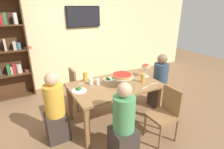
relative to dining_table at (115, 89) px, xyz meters
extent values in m
plane|color=#846042|center=(0.00, 0.00, -0.65)|extent=(12.00, 12.00, 0.00)
cube|color=beige|center=(0.00, 2.20, 0.75)|extent=(8.00, 0.12, 2.80)
cube|color=olive|center=(0.00, 0.00, 0.07)|extent=(1.57, 0.98, 0.04)
cube|color=olive|center=(-0.72, -0.43, -0.30)|extent=(0.07, 0.07, 0.70)
cube|color=olive|center=(0.72, -0.43, -0.30)|extent=(0.07, 0.07, 0.70)
cube|color=olive|center=(-0.72, 0.43, -0.30)|extent=(0.07, 0.07, 0.70)
cube|color=olive|center=(0.72, 0.43, -0.30)|extent=(0.07, 0.07, 0.70)
cube|color=#4C2D19|center=(-1.18, 1.98, 0.45)|extent=(0.03, 0.30, 2.20)
cube|color=#4C2D19|center=(-1.71, 2.12, 0.45)|extent=(1.10, 0.02, 2.20)
cube|color=#4C2D19|center=(-1.71, 1.98, -0.64)|extent=(1.04, 0.28, 0.02)
cube|color=#4C2D19|center=(-1.71, 1.98, -0.09)|extent=(1.04, 0.28, 0.02)
cube|color=#4C2D19|center=(-1.71, 1.98, 0.46)|extent=(1.04, 0.28, 0.02)
cube|color=#3D3838|center=(-1.80, 1.98, 0.03)|extent=(0.05, 0.13, 0.21)
cube|color=#2D6B38|center=(-1.64, 1.98, 0.04)|extent=(0.06, 0.13, 0.23)
cube|color=#B2A88E|center=(-1.58, 1.98, 0.01)|extent=(0.05, 0.11, 0.18)
cube|color=maroon|center=(-1.52, 1.98, 0.05)|extent=(0.06, 0.13, 0.25)
cylinder|color=beige|center=(-1.42, 1.98, 0.02)|extent=(0.12, 0.12, 0.20)
cylinder|color=brown|center=(-1.25, 1.98, -0.05)|extent=(0.13, 0.13, 0.06)
cube|color=#B2A88E|center=(-1.60, 1.98, 0.60)|extent=(0.04, 0.13, 0.25)
cube|color=#B2A88E|center=(-1.42, 1.98, 0.57)|extent=(0.06, 0.13, 0.19)
cylinder|color=#3D7084|center=(-1.34, 1.98, 0.55)|extent=(0.09, 0.09, 0.15)
cylinder|color=brown|center=(-1.17, 1.98, 0.49)|extent=(0.17, 0.17, 0.04)
cube|color=maroon|center=(-1.57, 1.98, 1.13)|extent=(0.07, 0.13, 0.21)
cube|color=#2D6B38|center=(-1.50, 1.98, 1.14)|extent=(0.06, 0.13, 0.24)
cylinder|color=silver|center=(-1.31, 1.98, 1.14)|extent=(0.09, 0.09, 0.24)
cube|color=black|center=(0.29, 2.11, 1.13)|extent=(0.91, 0.05, 0.53)
cube|color=black|center=(0.29, 2.08, 1.13)|extent=(0.87, 0.01, 0.49)
cube|color=#382D28|center=(-1.06, 0.01, -0.43)|extent=(0.34, 0.34, 0.45)
cylinder|color=gold|center=(-1.06, 0.01, 0.05)|extent=(0.30, 0.30, 0.50)
sphere|color=tan|center=(-1.06, 0.01, 0.40)|extent=(0.20, 0.20, 0.20)
cube|color=#382D28|center=(1.10, -0.01, -0.43)|extent=(0.34, 0.34, 0.45)
cylinder|color=#33475B|center=(1.10, -0.01, 0.05)|extent=(0.30, 0.30, 0.50)
sphere|color=#846047|center=(1.10, -0.01, 0.40)|extent=(0.20, 0.20, 0.20)
cube|color=#382D28|center=(-0.33, -0.81, -0.43)|extent=(0.34, 0.34, 0.45)
cylinder|color=#4C935B|center=(-0.33, -0.81, 0.05)|extent=(0.30, 0.30, 0.50)
sphere|color=tan|center=(-0.33, -0.81, 0.40)|extent=(0.20, 0.20, 0.20)
cube|color=olive|center=(0.37, -0.82, -0.22)|extent=(0.40, 0.40, 0.04)
cube|color=olive|center=(0.55, -0.82, 0.01)|extent=(0.04, 0.36, 0.42)
cylinder|color=olive|center=(0.20, -1.00, -0.45)|extent=(0.04, 0.04, 0.41)
cylinder|color=olive|center=(0.20, -0.65, -0.45)|extent=(0.04, 0.04, 0.41)
cylinder|color=olive|center=(0.55, -1.00, -0.45)|extent=(0.04, 0.04, 0.41)
cylinder|color=olive|center=(0.55, -0.65, -0.45)|extent=(0.04, 0.04, 0.41)
cube|color=olive|center=(-0.35, 0.77, -0.22)|extent=(0.40, 0.40, 0.04)
cube|color=olive|center=(-0.53, 0.77, 0.01)|extent=(0.04, 0.36, 0.42)
cylinder|color=olive|center=(-0.18, 0.94, -0.45)|extent=(0.04, 0.04, 0.41)
cylinder|color=olive|center=(-0.18, 0.59, -0.45)|extent=(0.04, 0.04, 0.41)
cylinder|color=olive|center=(-0.53, 0.94, -0.45)|extent=(0.04, 0.04, 0.41)
cylinder|color=olive|center=(-0.53, 0.59, -0.45)|extent=(0.04, 0.04, 0.41)
cylinder|color=silver|center=(0.07, -0.13, 0.09)|extent=(0.15, 0.15, 0.01)
cylinder|color=silver|center=(0.07, -0.13, 0.18)|extent=(0.03, 0.03, 0.16)
cylinder|color=silver|center=(0.07, -0.13, 0.26)|extent=(0.39, 0.39, 0.01)
cylinder|color=tan|center=(0.07, -0.13, 0.29)|extent=(0.36, 0.36, 0.04)
cylinder|color=maroon|center=(0.07, -0.13, 0.31)|extent=(0.32, 0.32, 0.00)
cylinder|color=silver|center=(0.70, 0.02, 0.09)|extent=(0.15, 0.15, 0.01)
cylinder|color=silver|center=(0.70, 0.02, 0.19)|extent=(0.03, 0.03, 0.19)
cylinder|color=silver|center=(0.70, 0.02, 0.29)|extent=(0.17, 0.17, 0.01)
cylinder|color=tan|center=(0.70, 0.02, 0.31)|extent=(0.14, 0.14, 0.04)
cylinder|color=maroon|center=(0.70, 0.02, 0.33)|extent=(0.11, 0.11, 0.00)
cylinder|color=white|center=(0.00, 0.23, 0.09)|extent=(0.21, 0.21, 0.01)
sphere|color=#2D7028|center=(-0.02, 0.25, 0.12)|extent=(0.04, 0.04, 0.04)
sphere|color=#2D7028|center=(-0.03, 0.23, 0.13)|extent=(0.05, 0.05, 0.05)
sphere|color=#2D7028|center=(-0.02, 0.25, 0.12)|extent=(0.04, 0.04, 0.04)
sphere|color=#2D7028|center=(-0.01, 0.19, 0.12)|extent=(0.04, 0.04, 0.04)
cylinder|color=white|center=(-0.65, 0.05, 0.09)|extent=(0.25, 0.25, 0.01)
sphere|color=#2D7028|center=(-0.67, 0.10, 0.12)|extent=(0.04, 0.04, 0.04)
sphere|color=#2D7028|center=(-0.65, 0.07, 0.12)|extent=(0.04, 0.04, 0.04)
sphere|color=#2D7028|center=(-0.66, 0.05, 0.13)|extent=(0.05, 0.05, 0.05)
sphere|color=#2D7028|center=(-0.63, 0.06, 0.13)|extent=(0.06, 0.06, 0.06)
cylinder|color=gold|center=(-0.39, 0.42, 0.17)|extent=(0.08, 0.08, 0.16)
cylinder|color=gold|center=(0.49, -0.18, 0.17)|extent=(0.07, 0.07, 0.16)
cylinder|color=white|center=(0.32, 0.10, 0.14)|extent=(0.07, 0.07, 0.10)
cylinder|color=white|center=(-0.37, 0.20, 0.14)|extent=(0.07, 0.07, 0.11)
cylinder|color=white|center=(-0.27, 0.14, 0.14)|extent=(0.06, 0.06, 0.11)
cube|color=silver|center=(0.52, 0.34, 0.09)|extent=(0.18, 0.05, 0.00)
cube|color=silver|center=(-0.49, 0.31, 0.09)|extent=(0.18, 0.02, 0.00)
cube|color=silver|center=(0.63, -0.33, 0.09)|extent=(0.18, 0.05, 0.00)
cube|color=silver|center=(0.38, -0.38, 0.09)|extent=(0.18, 0.06, 0.00)
cube|color=silver|center=(-0.22, 0.36, 0.09)|extent=(0.18, 0.04, 0.00)
camera|label=1|loc=(-1.48, -2.50, 1.39)|focal=28.62mm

